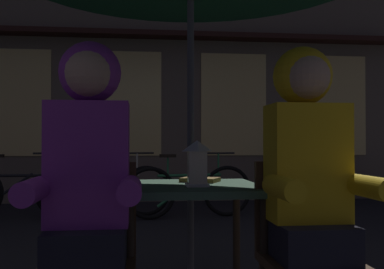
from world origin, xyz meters
TOP-DOWN VIEW (x-y plane):
  - cafe_table at (0.00, 0.00)m, footprint 0.72×0.72m
  - lantern at (0.02, -0.10)m, footprint 0.11×0.11m
  - chair_left at (-0.48, -0.37)m, footprint 0.40×0.40m
  - chair_right at (0.48, -0.37)m, footprint 0.40×0.40m
  - person_left_hooded at (-0.48, -0.43)m, footprint 0.45×0.56m
  - person_right_hooded at (0.48, -0.43)m, footprint 0.45×0.56m
  - shopfront_building at (-0.48, 5.40)m, footprint 10.00×0.93m
  - bicycle_second at (-1.79, 3.60)m, footprint 1.68×0.13m
  - bicycle_third at (-0.69, 3.55)m, footprint 1.66×0.35m
  - bicycle_fourth at (0.36, 3.43)m, footprint 1.67×0.30m
  - book at (0.07, 0.16)m, footprint 0.24×0.22m
  - potted_plant at (2.55, 4.28)m, footprint 0.60×0.60m

SIDE VIEW (x-z plane):
  - bicycle_second at x=-1.79m, z-range -0.07..0.77m
  - bicycle_third at x=-0.69m, z-range -0.07..0.77m
  - bicycle_fourth at x=0.36m, z-range -0.07..0.77m
  - chair_left at x=-0.48m, z-range 0.05..0.92m
  - chair_right at x=0.48m, z-range 0.05..0.92m
  - potted_plant at x=2.55m, z-range 0.08..1.00m
  - cafe_table at x=0.00m, z-range 0.27..1.01m
  - book at x=0.07m, z-range 0.74..0.76m
  - person_left_hooded at x=-0.48m, z-range 0.15..1.55m
  - person_right_hooded at x=0.48m, z-range 0.15..1.55m
  - lantern at x=0.02m, z-range 0.75..0.98m
  - shopfront_building at x=-0.48m, z-range -0.01..6.19m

